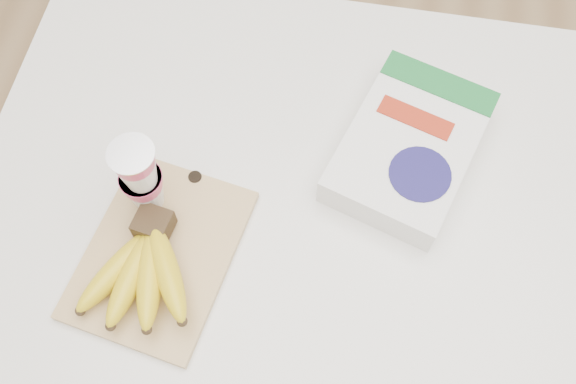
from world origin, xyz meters
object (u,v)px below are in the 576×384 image
object	(u,v)px
bananas	(143,269)
cereal_box	(409,147)
table	(325,276)
yogurt_stack	(140,176)
cutting_board	(160,254)

from	to	relation	value
bananas	cereal_box	world-z (taller)	bananas
table	yogurt_stack	distance (m)	0.57
cutting_board	bananas	world-z (taller)	bananas
bananas	cereal_box	distance (m)	0.42
cutting_board	bananas	xyz separation A→B (m)	(-0.01, -0.04, 0.03)
cutting_board	cereal_box	world-z (taller)	cereal_box
table	cereal_box	xyz separation A→B (m)	(0.09, 0.07, 0.44)
cereal_box	yogurt_stack	bearing A→B (deg)	-140.14
cereal_box	cutting_board	bearing A→B (deg)	-128.37
bananas	cereal_box	size ratio (longest dim) A/B	0.60
table	cutting_board	distance (m)	0.50
cutting_board	yogurt_stack	size ratio (longest dim) A/B	1.84
table	yogurt_stack	xyz separation A→B (m)	(-0.26, -0.07, 0.50)
bananas	yogurt_stack	distance (m)	0.12
table	bananas	size ratio (longest dim) A/B	6.04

